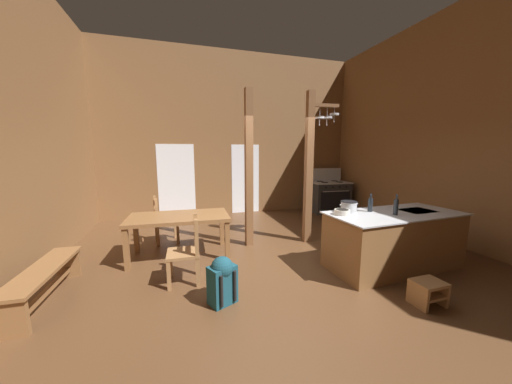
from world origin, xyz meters
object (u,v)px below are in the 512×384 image
object	(u,v)px
kitchen_island	(393,240)
stockpot_on_counter	(349,207)
bench_along_left_wall	(44,278)
step_stool	(428,291)
dining_table	(179,220)
stove_range	(329,196)
bottle_tall_on_counter	(396,207)
ladderback_chair_near_window	(187,251)
mixing_bowl_on_counter	(342,212)
backpack	(222,279)
ladderback_chair_by_post	(164,221)
bottle_short_on_counter	(370,204)

from	to	relation	value
kitchen_island	stockpot_on_counter	distance (m)	0.91
bench_along_left_wall	stockpot_on_counter	world-z (taller)	stockpot_on_counter
step_stool	stockpot_on_counter	distance (m)	1.50
dining_table	bench_along_left_wall	distance (m)	1.94
stove_range	bottle_tall_on_counter	xyz separation A→B (m)	(-1.27, -3.81, 0.54)
step_stool	ladderback_chair_near_window	bearing A→B (deg)	152.71
mixing_bowl_on_counter	bottle_tall_on_counter	bearing A→B (deg)	-17.31
step_stool	backpack	world-z (taller)	backpack
backpack	mixing_bowl_on_counter	world-z (taller)	mixing_bowl_on_counter
backpack	stockpot_on_counter	size ratio (longest dim) A/B	1.84
stockpot_on_counter	stove_range	bearing A→B (deg)	61.91
mixing_bowl_on_counter	bench_along_left_wall	bearing A→B (deg)	175.82
ladderback_chair_by_post	bench_along_left_wall	bearing A→B (deg)	-125.47
stockpot_on_counter	bottle_short_on_counter	size ratio (longest dim) A/B	1.09
stockpot_on_counter	mixing_bowl_on_counter	size ratio (longest dim) A/B	1.39
bench_along_left_wall	bottle_short_on_counter	xyz separation A→B (m)	(4.57, -0.24, 0.71)
ladderback_chair_by_post	stockpot_on_counter	xyz separation A→B (m)	(2.91, -2.01, 0.53)
ladderback_chair_by_post	ladderback_chair_near_window	bearing A→B (deg)	-77.53
stockpot_on_counter	kitchen_island	bearing A→B (deg)	-19.58
kitchen_island	step_stool	xyz separation A→B (m)	(-0.42, -0.99, -0.27)
bottle_short_on_counter	ladderback_chair_by_post	bearing A→B (deg)	147.49
dining_table	kitchen_island	bearing A→B (deg)	-23.44
kitchen_island	stove_range	xyz separation A→B (m)	(1.16, 3.70, 0.04)
kitchen_island	dining_table	bearing A→B (deg)	156.56
dining_table	bottle_short_on_counter	size ratio (longest dim) A/B	5.84
kitchen_island	step_stool	world-z (taller)	kitchen_island
stove_range	mixing_bowl_on_counter	distance (m)	4.14
stove_range	ladderback_chair_by_post	distance (m)	4.96
step_stool	dining_table	xyz separation A→B (m)	(-2.87, 2.42, 0.47)
kitchen_island	dining_table	distance (m)	3.59
stove_range	backpack	bearing A→B (deg)	-135.15
backpack	bottle_tall_on_counter	distance (m)	2.78
stove_range	bench_along_left_wall	bearing A→B (deg)	-151.59
dining_table	ladderback_chair_by_post	xyz separation A→B (m)	(-0.31, 0.83, -0.20)
kitchen_island	bottle_tall_on_counter	size ratio (longest dim) A/B	6.91
kitchen_island	stove_range	distance (m)	3.87
dining_table	ladderback_chair_by_post	bearing A→B (deg)	110.37
stove_range	backpack	xyz separation A→B (m)	(-3.96, -3.94, -0.17)
stove_range	stockpot_on_counter	distance (m)	3.95
bench_along_left_wall	mixing_bowl_on_counter	distance (m)	4.08
stove_range	ladderback_chair_by_post	xyz separation A→B (m)	(-4.75, -1.44, -0.03)
step_stool	bottle_short_on_counter	distance (m)	1.44
stove_range	ladderback_chair_near_window	xyz separation A→B (m)	(-4.35, -3.26, -0.03)
stockpot_on_counter	mixing_bowl_on_counter	distance (m)	0.24
ladderback_chair_near_window	backpack	size ratio (longest dim) A/B	1.59
step_stool	backpack	size ratio (longest dim) A/B	0.61
bench_along_left_wall	mixing_bowl_on_counter	xyz separation A→B (m)	(4.02, -0.29, 0.63)
ladderback_chair_near_window	mixing_bowl_on_counter	world-z (taller)	mixing_bowl_on_counter
bottle_tall_on_counter	bottle_short_on_counter	xyz separation A→B (m)	(-0.22, 0.29, -0.01)
bench_along_left_wall	stockpot_on_counter	distance (m)	4.27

